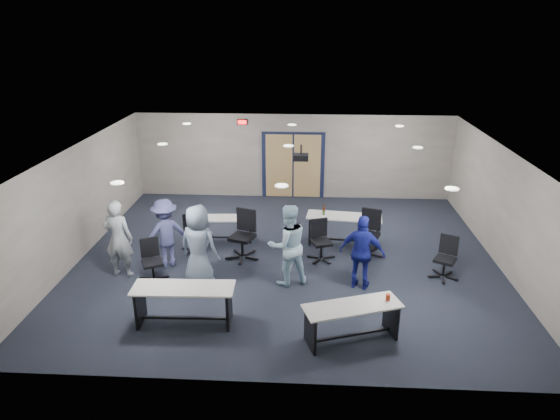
# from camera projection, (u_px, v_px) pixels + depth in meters

# --- Properties ---
(floor) EXTENTS (10.00, 10.00, 0.00)m
(floor) POSITION_uv_depth(u_px,v_px,m) (287.00, 258.00, 12.19)
(floor) COLOR black
(floor) RESTS_ON ground
(back_wall) EXTENTS (10.00, 0.04, 2.70)m
(back_wall) POSITION_uv_depth(u_px,v_px,m) (293.00, 157.00, 15.90)
(back_wall) COLOR slate
(back_wall) RESTS_ON floor
(front_wall) EXTENTS (10.00, 0.04, 2.70)m
(front_wall) POSITION_uv_depth(u_px,v_px,m) (274.00, 310.00, 7.51)
(front_wall) COLOR slate
(front_wall) RESTS_ON floor
(left_wall) EXTENTS (0.04, 9.00, 2.70)m
(left_wall) POSITION_uv_depth(u_px,v_px,m) (79.00, 202.00, 11.97)
(left_wall) COLOR slate
(left_wall) RESTS_ON floor
(right_wall) EXTENTS (0.04, 9.00, 2.70)m
(right_wall) POSITION_uv_depth(u_px,v_px,m) (504.00, 210.00, 11.44)
(right_wall) COLOR slate
(right_wall) RESTS_ON floor
(ceiling) EXTENTS (10.00, 9.00, 0.04)m
(ceiling) POSITION_uv_depth(u_px,v_px,m) (287.00, 150.00, 11.22)
(ceiling) COLOR white
(ceiling) RESTS_ON back_wall
(double_door) EXTENTS (2.00, 0.07, 2.20)m
(double_door) POSITION_uv_depth(u_px,v_px,m) (293.00, 166.00, 15.97)
(double_door) COLOR black
(double_door) RESTS_ON back_wall
(exit_sign) EXTENTS (0.32, 0.07, 0.18)m
(exit_sign) POSITION_uv_depth(u_px,v_px,m) (242.00, 122.00, 15.54)
(exit_sign) COLOR black
(exit_sign) RESTS_ON back_wall
(ceiling_projector) EXTENTS (0.35, 0.32, 0.37)m
(ceiling_projector) POSITION_uv_depth(u_px,v_px,m) (301.00, 157.00, 11.78)
(ceiling_projector) COLOR black
(ceiling_projector) RESTS_ON ceiling
(ceiling_can_lights) EXTENTS (6.24, 5.74, 0.02)m
(ceiling_can_lights) POSITION_uv_depth(u_px,v_px,m) (288.00, 148.00, 11.47)
(ceiling_can_lights) COLOR white
(ceiling_can_lights) RESTS_ON ceiling
(table_front_left) EXTENTS (1.93, 0.70, 0.77)m
(table_front_left) POSITION_uv_depth(u_px,v_px,m) (184.00, 299.00, 9.39)
(table_front_left) COLOR beige
(table_front_left) RESTS_ON floor
(table_front_right) EXTENTS (1.86, 1.13, 0.83)m
(table_front_right) POSITION_uv_depth(u_px,v_px,m) (352.00, 316.00, 8.90)
(table_front_right) COLOR beige
(table_front_right) RESTS_ON floor
(table_back_left) EXTENTS (1.61, 0.62, 0.64)m
(table_back_left) POSITION_uv_depth(u_px,v_px,m) (224.00, 225.00, 12.99)
(table_back_left) COLOR beige
(table_back_left) RESTS_ON floor
(table_back_right) EXTENTS (1.96, 0.85, 1.05)m
(table_back_right) POSITION_uv_depth(u_px,v_px,m) (343.00, 224.00, 12.77)
(table_back_right) COLOR beige
(table_back_right) RESTS_ON floor
(chair_back_a) EXTENTS (0.81, 0.81, 0.94)m
(chair_back_a) POSITION_uv_depth(u_px,v_px,m) (194.00, 234.00, 12.38)
(chair_back_a) COLOR black
(chair_back_a) RESTS_ON floor
(chair_back_b) EXTENTS (0.97, 0.97, 1.20)m
(chair_back_b) POSITION_uv_depth(u_px,v_px,m) (242.00, 235.00, 11.95)
(chair_back_b) COLOR black
(chair_back_b) RESTS_ON floor
(chair_back_c) EXTENTS (0.80, 0.80, 1.00)m
(chair_back_c) POSITION_uv_depth(u_px,v_px,m) (322.00, 241.00, 11.90)
(chair_back_c) COLOR black
(chair_back_c) RESTS_ON floor
(chair_back_d) EXTENTS (0.94, 0.94, 1.15)m
(chair_back_d) POSITION_uv_depth(u_px,v_px,m) (368.00, 234.00, 12.10)
(chair_back_d) COLOR black
(chair_back_d) RESTS_ON floor
(chair_loose_left) EXTENTS (0.81, 0.81, 0.96)m
(chair_loose_left) POSITION_uv_depth(u_px,v_px,m) (152.00, 261.00, 10.94)
(chair_loose_left) COLOR black
(chair_loose_left) RESTS_ON floor
(chair_loose_right) EXTENTS (0.83, 0.83, 0.97)m
(chair_loose_right) POSITION_uv_depth(u_px,v_px,m) (445.00, 258.00, 11.07)
(chair_loose_right) COLOR black
(chair_loose_right) RESTS_ON floor
(person_gray) EXTENTS (0.69, 0.48, 1.80)m
(person_gray) POSITION_uv_depth(u_px,v_px,m) (118.00, 239.00, 11.05)
(person_gray) COLOR #9EA6AC
(person_gray) RESTS_ON floor
(person_plaid) EXTENTS (1.03, 0.84, 1.83)m
(person_plaid) POSITION_uv_depth(u_px,v_px,m) (199.00, 246.00, 10.66)
(person_plaid) COLOR slate
(person_plaid) RESTS_ON floor
(person_lightblue) EXTENTS (1.09, 0.98, 1.83)m
(person_lightblue) POSITION_uv_depth(u_px,v_px,m) (288.00, 245.00, 10.71)
(person_lightblue) COLOR #BCE4F8
(person_lightblue) RESTS_ON floor
(person_navy) EXTENTS (1.05, 0.68, 1.66)m
(person_navy) POSITION_uv_depth(u_px,v_px,m) (362.00, 253.00, 10.56)
(person_navy) COLOR navy
(person_navy) RESTS_ON floor
(person_back) EXTENTS (1.23, 1.10, 1.65)m
(person_back) POSITION_uv_depth(u_px,v_px,m) (165.00, 233.00, 11.52)
(person_back) COLOR #44487B
(person_back) RESTS_ON floor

